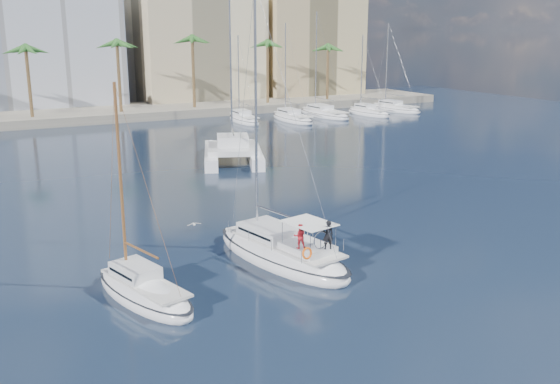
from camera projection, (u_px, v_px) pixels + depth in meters
ground at (271, 248)px, 36.51m from camera, size 160.00×160.00×0.00m
quay at (75, 115)px, 88.47m from camera, size 120.00×14.00×1.20m
building_beige at (196, 44)px, 103.77m from camera, size 20.00×14.00×20.00m
building_tan_right at (306, 49)px, 111.40m from camera, size 18.00×12.00×18.00m
palm_centre at (74, 46)px, 82.60m from camera, size 3.60×3.60×12.30m
palm_right at (297, 43)px, 98.04m from camera, size 3.60×3.60×12.30m
main_sloop at (281, 252)px, 34.34m from camera, size 5.27×10.88×15.51m
small_sloop at (144, 291)px, 29.42m from camera, size 4.16×7.80×10.71m
catamaran at (233, 150)px, 60.28m from camera, size 9.02×12.04×15.91m
seagull at (194, 224)px, 39.42m from camera, size 0.92×0.40×0.17m
moored_yacht_a at (244, 122)px, 85.74m from camera, size 3.37×9.52×11.90m
moored_yacht_b at (292, 121)px, 86.99m from camera, size 3.32×10.83×13.72m
moored_yacht_c at (324, 116)px, 91.65m from camera, size 3.98×12.33×15.54m
moored_yacht_d at (368, 115)px, 92.89m from camera, size 3.52×9.55×11.90m
moored_yacht_e at (395, 111)px, 97.55m from camera, size 4.61×11.11×13.72m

